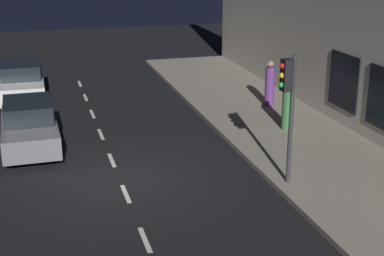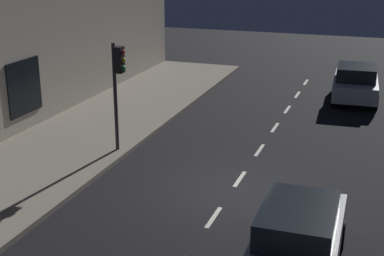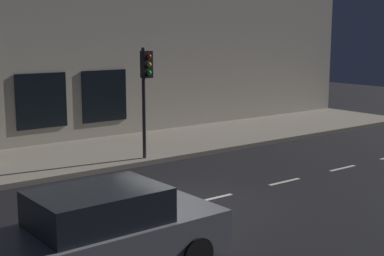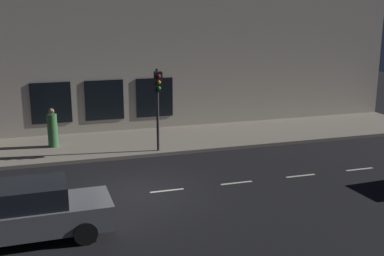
{
  "view_description": "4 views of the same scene",
  "coord_description": "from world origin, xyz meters",
  "views": [
    {
      "loc": [
        -2.18,
        -15.17,
        6.53
      ],
      "look_at": [
        1.94,
        -0.74,
        1.62
      ],
      "focal_mm": 53.92,
      "sensor_mm": 36.0,
      "label": 1
    },
    {
      "loc": [
        -3.76,
        13.86,
        6.64
      ],
      "look_at": [
        1.85,
        -1.97,
        1.1
      ],
      "focal_mm": 52.18,
      "sensor_mm": 36.0,
      "label": 2
    },
    {
      "loc": [
        -10.46,
        7.7,
        4.18
      ],
      "look_at": [
        2.51,
        -2.23,
        1.34
      ],
      "focal_mm": 51.93,
      "sensor_mm": 36.0,
      "label": 3
    },
    {
      "loc": [
        -15.28,
        2.82,
        6.08
      ],
      "look_at": [
        2.27,
        -2.61,
        1.59
      ],
      "focal_mm": 45.26,
      "sensor_mm": 36.0,
      "label": 4
    }
  ],
  "objects": [
    {
      "name": "building_facade",
      "position": [
        8.8,
        0.0,
        3.73
      ],
      "size": [
        0.65,
        32.0,
        7.47
      ],
      "color": "beige",
      "rests_on": "ground"
    },
    {
      "name": "sidewalk",
      "position": [
        6.25,
        0.0,
        0.07
      ],
      "size": [
        4.5,
        32.0,
        0.15
      ],
      "color": "gray",
      "rests_on": "ground"
    },
    {
      "name": "traffic_light",
      "position": [
        4.28,
        -1.74,
        2.7
      ],
      "size": [
        0.46,
        0.32,
        3.55
      ],
      "color": "#2D2D30",
      "rests_on": "sidewalk"
    },
    {
      "name": "parked_car_1",
      "position": [
        -2.39,
        3.39,
        0.79
      ],
      "size": [
        1.87,
        4.24,
        1.58
      ],
      "rotation": [
        0.0,
        0.0,
        3.16
      ],
      "color": "slate",
      "rests_on": "ground"
    },
    {
      "name": "lane_centre_line",
      "position": [
        0.0,
        -1.0,
        0.0
      ],
      "size": [
        0.12,
        27.2,
        0.01
      ],
      "color": "beige",
      "rests_on": "ground"
    },
    {
      "name": "ground_plane",
      "position": [
        0.0,
        0.0,
        0.0
      ],
      "size": [
        60.0,
        60.0,
        0.0
      ],
      "primitive_type": "plane",
      "color": "black"
    }
  ]
}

